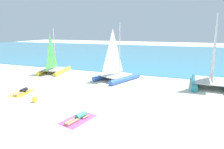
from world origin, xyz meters
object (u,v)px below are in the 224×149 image
towel_left (22,93)px  sunbather_right (79,117)px  sailboat_yellow (54,67)px  sailboat_blue (116,72)px  sailboat_teal (211,77)px  sunbather_left (23,91)px  towel_right (78,119)px  beach_ball (35,99)px

towel_left → sunbather_right: sunbather_right is taller
sailboat_yellow → sunbather_right: size_ratio=3.06×
sailboat_blue → towel_left: 8.11m
sunbather_right → sailboat_teal: bearing=65.0°
sailboat_blue → sunbather_right: sailboat_blue is taller
sunbather_left → sunbather_right: (6.15, -2.32, 0.00)m
sailboat_yellow → towel_right: (8.22, -8.90, -0.70)m
towel_left → sunbather_left: size_ratio=1.22×
sailboat_yellow → towel_right: size_ratio=2.50×
towel_left → towel_right: (6.12, -2.32, 0.00)m
sailboat_teal → towel_left: 14.88m
towel_right → beach_ball: (-3.91, 1.20, 0.19)m
sailboat_teal → towel_right: bearing=-125.4°
towel_right → sunbather_right: bearing=76.3°
towel_right → sunbather_right: 0.14m
sailboat_teal → sunbather_right: bearing=-125.6°
sailboat_teal → sunbather_left: size_ratio=3.74×
towel_right → sailboat_teal: bearing=51.4°
sunbather_right → beach_ball: bearing=177.5°
towel_right → sunbather_left: bearing=158.8°
sailboat_teal → beach_ball: 13.54m
towel_right → sailboat_blue: bearing=95.9°
towel_left → sunbather_left: sunbather_left is taller
sailboat_blue → sunbather_left: bearing=-108.5°
sailboat_yellow → sunbather_left: (2.09, -6.52, -0.58)m
towel_right → sailboat_yellow: bearing=132.7°
sailboat_blue → sunbather_right: bearing=-61.6°
sailboat_blue → beach_ball: 7.89m
sunbather_right → towel_left: bearing=173.5°
towel_left → beach_ball: beach_ball is taller
towel_left → beach_ball: 2.48m
sailboat_blue → sailboat_yellow: 7.35m
sailboat_yellow → sunbather_left: bearing=-82.5°
towel_right → sunbather_right: sunbather_right is taller
towel_right → towel_left: bearing=159.2°
sailboat_blue → beach_ball: sailboat_blue is taller
sunbather_right → towel_right: bearing=-90.0°
towel_left → towel_right: bearing=-20.8°
towel_left → sunbather_left: (-0.01, 0.07, 0.13)m
sailboat_yellow → sailboat_teal: sailboat_teal is taller
towel_left → beach_ball: size_ratio=4.92×
sailboat_teal → towel_right: sailboat_teal is taller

